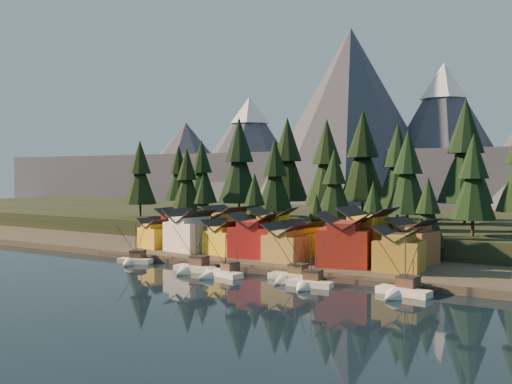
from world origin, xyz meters
The scene contains 43 objects.
ground centered at (0.00, 0.00, 0.00)m, with size 500.00×500.00×0.00m, color black.
shore_strip centered at (0.00, 40.00, 0.75)m, with size 400.00×50.00×1.50m, color #3E382D.
hillside centered at (0.00, 90.00, 3.00)m, with size 420.00×100.00×6.00m, color black.
dock centered at (0.00, 16.50, 0.50)m, with size 80.00×4.00×1.00m, color #3F342D.
mountain_ridge centered at (-4.20, 213.59, 26.06)m, with size 560.00×190.00×90.00m.
boat_1 centered at (-24.69, 10.41, 2.02)m, with size 8.09×8.63×10.03m.
boat_2 centered at (-7.35, 8.98, 2.15)m, with size 8.98×9.73×10.97m.
boat_3 centered at (0.38, 7.76, 1.84)m, with size 9.30×9.69×9.93m.
boat_4 centered at (13.82, 11.32, 1.90)m, with size 9.94×10.78×10.47m.
boat_5 centered at (19.27, 7.69, 1.99)m, with size 8.37×8.99×10.13m.
boat_6 centered at (35.03, 9.54, 2.11)m, with size 9.38×9.96×10.91m.
house_front_0 centered at (-30.63, 24.50, 5.27)m, with size 8.55×8.26×7.17m.
house_front_1 centered at (-20.36, 24.53, 6.60)m, with size 10.67×10.36×9.70m.
house_front_2 centered at (-10.01, 24.70, 5.56)m, with size 9.11×9.16×7.72m.
house_front_3 centered at (-2.46, 24.67, 6.52)m, with size 10.82×10.47×9.55m.
house_front_4 centered at (6.57, 22.80, 5.61)m, with size 7.79×8.39×7.83m.
house_front_5 centered at (19.26, 23.71, 7.00)m, with size 11.64×10.94×10.47m.
house_front_6 centered at (30.18, 23.68, 5.89)m, with size 8.76×8.33×8.35m.
house_back_0 centered at (-29.78, 31.35, 6.39)m, with size 9.47×9.17×9.32m.
house_back_1 centered at (-15.77, 32.98, 6.86)m, with size 10.03×10.13×10.21m.
house_back_2 centered at (-2.20, 32.46, 6.92)m, with size 11.34×10.72×10.31m.
house_back_3 centered at (6.65, 30.85, 5.59)m, with size 8.99×8.36×7.78m.
house_back_4 centered at (20.61, 32.57, 7.33)m, with size 10.59×10.20×11.11m.
house_back_5 centered at (29.80, 33.36, 6.31)m, with size 9.73×9.81×9.17m.
tree_hill_0 centered at (-62.00, 52.00, 19.15)m, with size 10.33×10.33×24.05m.
tree_hill_1 centered at (-50.00, 68.00, 19.43)m, with size 10.55×10.55×24.58m.
tree_hill_2 centered at (-40.00, 48.00, 17.44)m, with size 8.98×8.98×20.93m.
tree_hill_3 centered at (-30.00, 60.00, 22.54)m, with size 12.99×12.99×30.25m.
tree_hill_4 centered at (-22.00, 75.00, 22.95)m, with size 13.31×13.31×31.00m.
tree_hill_5 centered at (-12.00, 50.00, 18.53)m, with size 9.84×9.84×22.93m.
tree_hill_6 centered at (-4.00, 65.00, 21.80)m, with size 12.40×12.40×28.90m.
tree_hill_7 centered at (6.00, 48.00, 16.81)m, with size 8.49×8.49×19.79m.
tree_hill_8 centered at (14.00, 72.00, 20.99)m, with size 11.77×11.77×27.42m.
tree_hill_9 centered at (22.00, 55.00, 19.22)m, with size 10.39×10.39×24.19m.
tree_hill_10 centered at (30.00, 80.00, 24.63)m, with size 14.63×14.63×34.07m.
tree_hill_11 centered at (38.00, 50.00, 18.27)m, with size 9.64×9.64×22.46m.
tree_hill_15 centered at (0.00, 82.00, 23.93)m, with size 14.07×14.07×32.78m.
tree_hill_16 centered at (-68.00, 78.00, 18.96)m, with size 10.17×10.17×23.70m.
tree_shore_0 centered at (-28.00, 40.00, 11.46)m, with size 7.83×7.83×18.23m.
tree_shore_1 centered at (-12.00, 40.00, 11.52)m, with size 7.88×7.88×18.35m.
tree_shore_2 centered at (5.00, 40.00, 8.94)m, with size 5.85×5.85×13.63m.
tree_shore_3 centered at (19.00, 40.00, 10.56)m, with size 7.12×7.12×16.59m.
tree_shore_4 centered at (31.00, 40.00, 11.11)m, with size 7.55×7.55×17.59m.
Camera 1 is at (63.60, -80.19, 19.99)m, focal length 40.00 mm.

